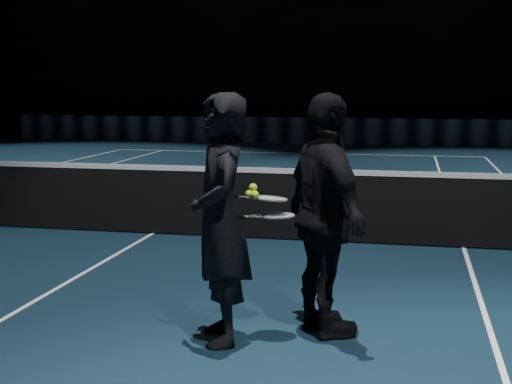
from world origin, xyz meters
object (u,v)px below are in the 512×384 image
Objects in this scene: player_a at (220,220)px; racket_lower at (277,216)px; racket_upper at (270,199)px; player_b at (326,216)px; tennis_balls at (252,193)px.

player_a reaches higher than racket_lower.
player_a is at bearing 180.00° from racket_lower.
player_a is 0.43m from racket_upper.
player_b reaches higher than tennis_balls.
racket_upper is (0.35, 0.19, 0.15)m from player_a.
tennis_balls is (-0.18, -0.07, 0.19)m from racket_lower.
tennis_balls is at bearing 78.75° from player_b.
racket_lower is (0.42, 0.17, 0.02)m from player_a.
player_a is 2.89× the size of racket_lower.
player_b is (0.78, 0.33, 0.00)m from player_a.
racket_lower is at bearing 21.26° from tennis_balls.
racket_lower is at bearing -42.66° from racket_upper.
racket_upper reaches higher than racket_lower.
racket_upper is 5.67× the size of tennis_balls.
tennis_balls is (-0.12, -0.09, 0.06)m from racket_upper.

